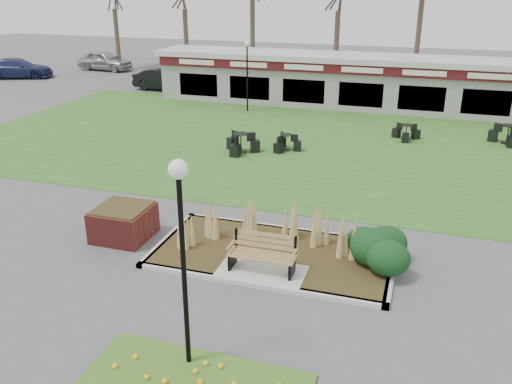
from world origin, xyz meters
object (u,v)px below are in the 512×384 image
(food_pavilion, at_px, (365,81))
(car_black, at_px, (166,79))
(brick_planter, at_px, (124,222))
(car_silver, at_px, (105,61))
(park_bench, at_px, (263,253))
(lamp_post_far_left, at_px, (247,60))
(bistro_set_b, at_px, (241,146))
(lamp_post_near_left, at_px, (181,222))
(bistro_set_d, at_px, (507,137))
(car_blue, at_px, (18,68))
(bistro_set_c, at_px, (406,135))
(bistro_set_a, at_px, (286,145))

(food_pavilion, bearing_deg, car_black, 175.43)
(brick_planter, xyz_separation_m, car_silver, (-16.98, 26.00, 0.29))
(park_bench, distance_m, lamp_post_far_left, 17.93)
(car_black, bearing_deg, bistro_set_b, -136.55)
(lamp_post_near_left, bearing_deg, car_silver, 124.58)
(lamp_post_near_left, bearing_deg, bistro_set_b, 104.88)
(bistro_set_d, distance_m, car_blue, 33.49)
(car_silver, distance_m, car_blue, 6.53)
(bistro_set_c, bearing_deg, park_bench, -101.42)
(car_black, bearing_deg, lamp_post_near_left, -148.08)
(lamp_post_far_left, bearing_deg, bistro_set_b, -73.55)
(park_bench, height_order, car_blue, car_blue)
(bistro_set_b, bearing_deg, bistro_set_d, 24.00)
(bistro_set_b, distance_m, bistro_set_d, 11.99)
(bistro_set_d, relative_size, car_silver, 0.34)
(bistro_set_a, relative_size, car_black, 0.30)
(park_bench, distance_m, car_black, 24.48)
(lamp_post_far_left, distance_m, car_blue, 20.25)
(park_bench, distance_m, bistro_set_d, 15.93)
(brick_planter, bearing_deg, lamp_post_near_left, -48.05)
(bistro_set_c, distance_m, car_silver, 27.51)
(car_silver, bearing_deg, car_blue, 145.27)
(bistro_set_a, bearing_deg, park_bench, -78.39)
(bistro_set_b, bearing_deg, bistro_set_c, 32.28)
(lamp_post_near_left, bearing_deg, park_bench, 84.59)
(lamp_post_near_left, distance_m, bistro_set_a, 14.40)
(bistro_set_a, relative_size, bistro_set_b, 0.83)
(brick_planter, bearing_deg, bistro_set_b, 86.32)
(brick_planter, distance_m, car_blue, 29.77)
(bistro_set_b, bearing_deg, car_black, 128.81)
(lamp_post_far_left, bearing_deg, food_pavilion, 26.21)
(food_pavilion, bearing_deg, lamp_post_near_left, -90.87)
(park_bench, bearing_deg, car_silver, 128.64)
(brick_planter, height_order, bistro_set_b, brick_planter)
(food_pavilion, bearing_deg, park_bench, -90.00)
(brick_planter, distance_m, bistro_set_a, 9.79)
(lamp_post_far_left, relative_size, bistro_set_a, 2.94)
(food_pavilion, relative_size, bistro_set_b, 15.70)
(food_pavilion, relative_size, car_black, 5.65)
(lamp_post_far_left, xyz_separation_m, bistro_set_c, (8.76, -3.21, -2.53))
(brick_planter, distance_m, food_pavilion, 19.49)
(brick_planter, xyz_separation_m, bistro_set_b, (0.55, 8.63, -0.18))
(bistro_set_d, xyz_separation_m, car_black, (-20.09, 6.49, 0.42))
(bistro_set_b, xyz_separation_m, car_silver, (-17.54, 17.37, 0.47))
(brick_planter, height_order, car_black, car_black)
(bistro_set_a, distance_m, bistro_set_b, 1.95)
(bistro_set_a, xyz_separation_m, car_black, (-10.88, 10.48, 0.46))
(lamp_post_near_left, distance_m, car_blue, 35.89)
(food_pavilion, bearing_deg, bistro_set_a, -102.60)
(car_black, bearing_deg, bistro_set_a, -129.29)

